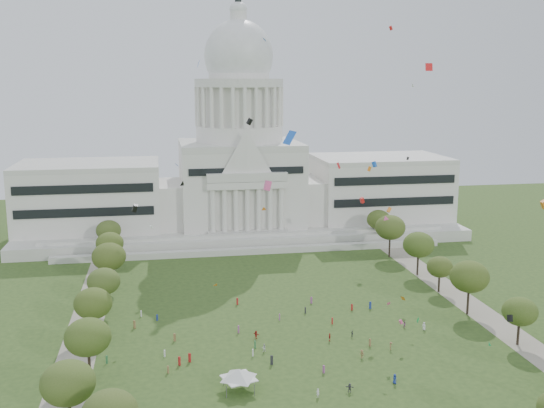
% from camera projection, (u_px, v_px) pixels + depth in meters
% --- Properties ---
extents(ground, '(400.00, 400.00, 0.00)m').
position_uv_depth(ground, '(310.00, 357.00, 132.68)').
color(ground, '#2E471C').
rests_on(ground, ground).
extents(capitol, '(160.00, 64.50, 91.30)m').
position_uv_depth(capitol, '(240.00, 174.00, 238.19)').
color(capitol, beige).
rests_on(capitol, ground).
extents(path_left, '(8.00, 160.00, 0.04)m').
position_uv_depth(path_left, '(87.00, 320.00, 153.42)').
color(path_left, gray).
rests_on(path_left, ground).
extents(path_right, '(8.00, 160.00, 0.04)m').
position_uv_depth(path_right, '(458.00, 296.00, 169.92)').
color(path_right, gray).
rests_on(path_right, ground).
extents(row_tree_l_0, '(8.85, 8.85, 12.59)m').
position_uv_depth(row_tree_l_0, '(68.00, 383.00, 102.24)').
color(row_tree_l_0, black).
rests_on(row_tree_l_0, ground).
extents(row_tree_l_1, '(8.86, 8.86, 12.59)m').
position_uv_depth(row_tree_l_1, '(88.00, 337.00, 120.53)').
color(row_tree_l_1, black).
rests_on(row_tree_l_1, ground).
extents(row_tree_r_1, '(7.58, 7.58, 10.78)m').
position_uv_depth(row_tree_r_1, '(520.00, 312.00, 137.48)').
color(row_tree_r_1, black).
rests_on(row_tree_r_1, ground).
extents(row_tree_l_2, '(8.42, 8.42, 11.97)m').
position_uv_depth(row_tree_l_2, '(93.00, 303.00, 140.03)').
color(row_tree_l_2, black).
rests_on(row_tree_l_2, ground).
extents(row_tree_r_2, '(9.55, 9.55, 13.58)m').
position_uv_depth(row_tree_r_2, '(469.00, 277.00, 155.28)').
color(row_tree_r_2, black).
rests_on(row_tree_r_2, ground).
extents(row_tree_l_3, '(8.12, 8.12, 11.55)m').
position_uv_depth(row_tree_l_3, '(104.00, 281.00, 156.31)').
color(row_tree_l_3, black).
rests_on(row_tree_l_3, ground).
extents(row_tree_r_3, '(7.01, 7.01, 9.98)m').
position_uv_depth(row_tree_r_3, '(440.00, 267.00, 172.29)').
color(row_tree_r_3, black).
rests_on(row_tree_r_3, ground).
extents(row_tree_l_4, '(9.29, 9.29, 13.21)m').
position_uv_depth(row_tree_l_4, '(109.00, 257.00, 173.96)').
color(row_tree_l_4, black).
rests_on(row_tree_l_4, ground).
extents(row_tree_r_4, '(9.19, 9.19, 13.06)m').
position_uv_depth(row_tree_r_4, '(419.00, 245.00, 186.96)').
color(row_tree_r_4, black).
rests_on(row_tree_r_4, ground).
extents(row_tree_l_5, '(8.33, 8.33, 11.85)m').
position_uv_depth(row_tree_l_5, '(110.00, 243.00, 191.92)').
color(row_tree_l_5, black).
rests_on(row_tree_l_5, ground).
extents(row_tree_r_5, '(9.82, 9.82, 13.96)m').
position_uv_depth(row_tree_r_5, '(390.00, 227.00, 206.09)').
color(row_tree_r_5, black).
rests_on(row_tree_r_5, ground).
extents(row_tree_l_6, '(8.19, 8.19, 11.64)m').
position_uv_depth(row_tree_l_6, '(109.00, 230.00, 209.18)').
color(row_tree_l_6, black).
rests_on(row_tree_l_6, ground).
extents(row_tree_r_6, '(8.42, 8.42, 11.97)m').
position_uv_depth(row_tree_r_6, '(379.00, 220.00, 224.12)').
color(row_tree_r_6, black).
rests_on(row_tree_r_6, ground).
extents(event_tent, '(9.74, 9.74, 4.31)m').
position_uv_depth(event_tent, '(239.00, 373.00, 117.96)').
color(event_tent, '#4C4C4C').
rests_on(event_tent, ground).
extents(person_0, '(1.09, 1.05, 1.88)m').
position_uv_depth(person_0, '(424.00, 326.00, 147.06)').
color(person_0, silver).
rests_on(person_0, ground).
extents(person_2, '(0.81, 0.56, 1.55)m').
position_uv_depth(person_2, '(405.00, 325.00, 148.34)').
color(person_2, '#994C8C').
rests_on(person_2, ground).
extents(person_3, '(1.15, 1.31, 1.81)m').
position_uv_depth(person_3, '(362.00, 354.00, 132.14)').
color(person_3, olive).
rests_on(person_3, ground).
extents(person_4, '(0.85, 1.20, 1.86)m').
position_uv_depth(person_4, '(330.00, 337.00, 140.73)').
color(person_4, '#B21E1E').
rests_on(person_4, ground).
extents(person_5, '(1.67, 1.65, 1.82)m').
position_uv_depth(person_5, '(256.00, 335.00, 142.18)').
color(person_5, '#B21E1E').
rests_on(person_5, ground).
extents(person_6, '(0.90, 1.10, 1.94)m').
position_uv_depth(person_6, '(395.00, 379.00, 120.98)').
color(person_6, navy).
rests_on(person_6, ground).
extents(person_7, '(0.73, 0.60, 1.74)m').
position_uv_depth(person_7, '(318.00, 393.00, 115.69)').
color(person_7, silver).
rests_on(person_7, ground).
extents(person_8, '(0.95, 0.66, 1.82)m').
position_uv_depth(person_8, '(264.00, 348.00, 135.13)').
color(person_8, silver).
rests_on(person_8, ground).
extents(person_9, '(1.03, 1.30, 1.79)m').
position_uv_depth(person_9, '(391.00, 346.00, 136.14)').
color(person_9, olive).
rests_on(person_9, ground).
extents(person_10, '(0.59, 0.96, 1.56)m').
position_uv_depth(person_10, '(352.00, 334.00, 143.00)').
color(person_10, '#4C4C51').
rests_on(person_10, ground).
extents(person_11, '(1.75, 1.21, 1.75)m').
position_uv_depth(person_11, '(350.00, 388.00, 117.69)').
color(person_11, '#4C4C51').
rests_on(person_11, ground).
extents(distant_crowd, '(63.75, 42.17, 1.95)m').
position_uv_depth(distant_crowd, '(243.00, 333.00, 143.36)').
color(distant_crowd, '#33723F').
rests_on(distant_crowd, ground).
extents(kite_swarm, '(91.23, 102.52, 64.89)m').
position_uv_depth(kite_swarm, '(301.00, 210.00, 134.33)').
color(kite_swarm, black).
rests_on(kite_swarm, ground).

